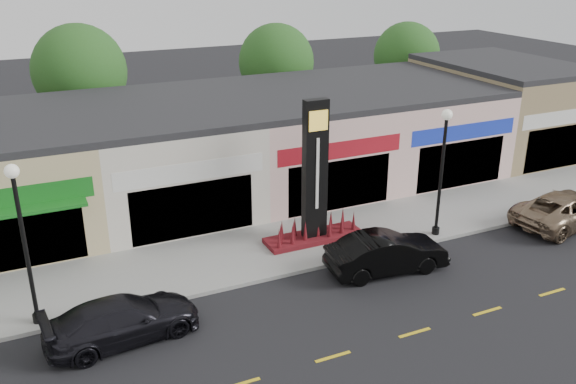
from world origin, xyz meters
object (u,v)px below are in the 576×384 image
object	(u,v)px
pylon_sign	(315,193)
car_dark_sedan	(123,320)
lamp_west_near	(22,230)
lamp_east_near	(443,160)
car_gold_suv	(565,209)
car_black_conv	(387,253)

from	to	relation	value
pylon_sign	car_dark_sedan	bearing A→B (deg)	-157.23
lamp_west_near	lamp_east_near	world-z (taller)	same
car_gold_suv	car_dark_sedan	bearing A→B (deg)	83.55
lamp_west_near	pylon_sign	world-z (taller)	pylon_sign
lamp_east_near	car_dark_sedan	distance (m)	13.98
car_black_conv	lamp_west_near	bearing A→B (deg)	87.92
car_black_conv	car_gold_suv	distance (m)	9.65
lamp_east_near	car_black_conv	xyz separation A→B (m)	(-3.59, -1.64, -2.71)
lamp_west_near	car_black_conv	size ratio (longest dim) A/B	1.17
lamp_east_near	car_gold_suv	world-z (taller)	lamp_east_near
pylon_sign	car_black_conv	world-z (taller)	pylon_sign
lamp_west_near	car_gold_suv	size ratio (longest dim) A/B	1.02
car_black_conv	car_gold_suv	bearing A→B (deg)	-82.73
lamp_west_near	lamp_east_near	size ratio (longest dim) A/B	1.00
pylon_sign	car_dark_sedan	world-z (taller)	pylon_sign
pylon_sign	car_gold_suv	xyz separation A→B (m)	(11.06, -3.03, -1.53)
pylon_sign	car_black_conv	xyz separation A→B (m)	(1.41, -3.34, -1.51)
lamp_east_near	car_black_conv	world-z (taller)	lamp_east_near
lamp_east_near	car_gold_suv	distance (m)	6.78
car_dark_sedan	lamp_west_near	bearing A→B (deg)	45.73
lamp_west_near	car_black_conv	distance (m)	12.81
car_dark_sedan	car_gold_suv	size ratio (longest dim) A/B	0.90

